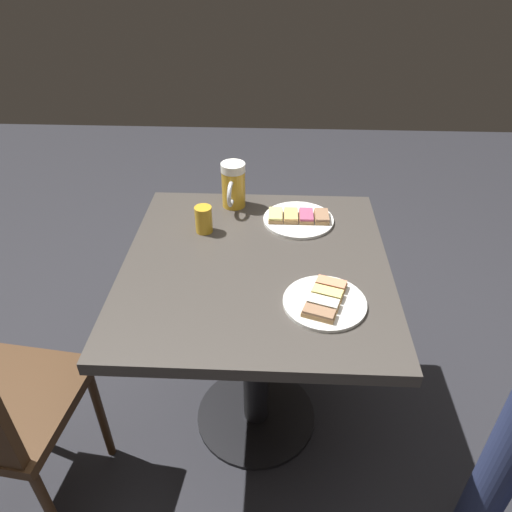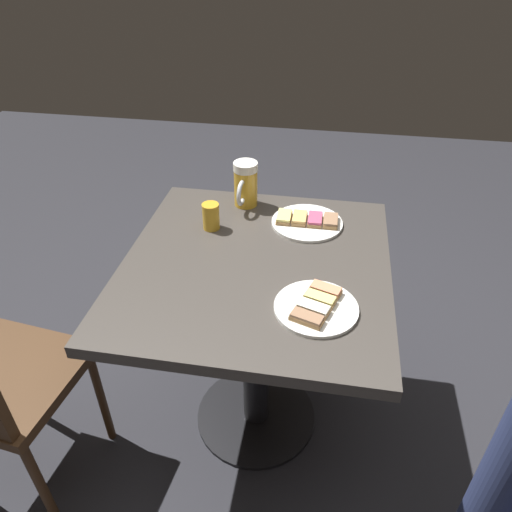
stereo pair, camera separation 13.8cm
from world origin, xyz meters
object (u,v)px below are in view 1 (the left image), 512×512
plate_far (298,218)px  beer_mug (233,186)px  plate_near (325,301)px  beer_glass_small (204,219)px

plate_far → beer_mug: beer_mug is taller
plate_near → plate_far: 0.41m
plate_far → beer_glass_small: bearing=14.0°
plate_near → plate_far: (0.06, -0.41, 0.00)m
plate_near → beer_glass_small: size_ratio=2.50×
plate_near → beer_glass_small: 0.49m
plate_near → beer_glass_small: (0.36, -0.34, 0.03)m
plate_far → beer_glass_small: beer_glass_small is taller
plate_near → plate_far: size_ratio=0.94×
beer_glass_small → beer_mug: bearing=-115.7°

